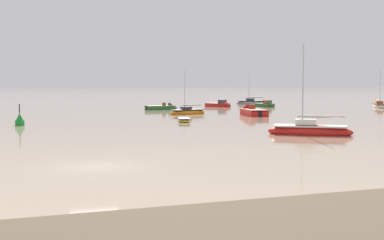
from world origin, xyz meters
TOP-DOWN VIEW (x-y plane):
  - ground_plane at (0.00, 0.00)m, footprint 800.00×800.00m
  - rowboat_moored_0 at (13.71, 27.23)m, footprint 2.10×3.82m
  - motorboat_moored_0 at (18.79, 52.16)m, footprint 5.40×2.34m
  - motorboat_moored_1 at (30.87, 58.07)m, footprint 4.30×5.05m
  - sailboat_moored_0 at (55.44, 46.80)m, footprint 4.52×6.07m
  - sailboat_moored_1 at (18.93, 10.44)m, footprint 6.81×5.62m
  - motorboat_moored_3 at (38.36, 55.28)m, footprint 2.38×4.85m
  - sailboat_moored_2 at (18.54, 40.10)m, footprint 5.75×3.09m
  - motorboat_moored_4 at (25.75, 35.28)m, footprint 3.32×6.78m
  - sailboat_moored_3 at (40.81, 66.33)m, footprint 5.87×5.82m
  - channel_buoy at (-3.23, 27.83)m, footprint 0.90×0.90m

SIDE VIEW (x-z plane):
  - ground_plane at x=0.00m, z-range 0.00..0.00m
  - rowboat_moored_0 at x=13.71m, z-range -0.13..0.44m
  - motorboat_moored_0 at x=18.79m, z-range -0.65..1.15m
  - sailboat_moored_2 at x=18.54m, z-range -2.81..3.35m
  - motorboat_moored_3 at x=38.36m, z-range -0.62..1.15m
  - motorboat_moored_1 at x=30.87m, z-range -0.66..1.23m
  - sailboat_moored_0 at x=55.44m, z-range -3.04..3.61m
  - motorboat_moored_4 at x=25.75m, z-range -0.81..1.42m
  - sailboat_moored_3 at x=40.81m, z-range -3.23..3.84m
  - sailboat_moored_1 at x=18.93m, z-range -3.49..4.15m
  - channel_buoy at x=-3.23m, z-range -0.69..1.61m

